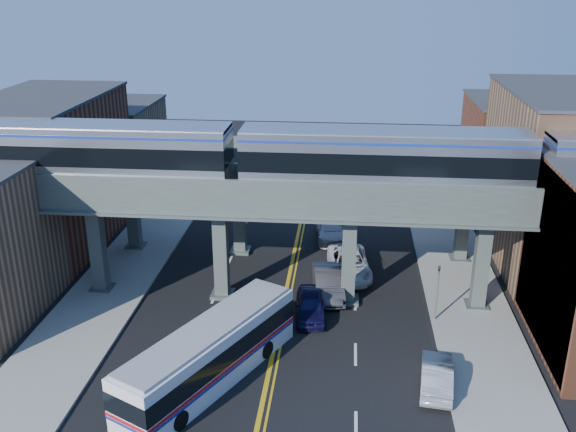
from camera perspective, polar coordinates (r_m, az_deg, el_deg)
name	(u,v)px	position (r m, az deg, el deg)	size (l,w,h in m)	color
ground	(269,371)	(34.46, -1.68, -13.60)	(120.00, 120.00, 0.00)	black
sidewalk_west	(120,276)	(45.44, -14.70, -5.19)	(5.00, 70.00, 0.16)	gray
sidewalk_east	(463,291)	(43.54, 15.29, -6.44)	(5.00, 70.00, 0.16)	gray
building_west_b	(50,172)	(51.38, -20.41, 3.70)	(8.00, 14.00, 11.00)	brown
building_west_c	(112,147)	(63.26, -15.34, 5.91)	(8.00, 10.00, 8.00)	#8D6849
building_east_b	(560,180)	(48.52, 23.02, 3.00)	(8.00, 14.00, 12.00)	#8D6849
building_east_c	(514,152)	(60.95, 19.43, 5.39)	(8.00, 10.00, 9.00)	brown
mural_panel	(548,267)	(37.03, 22.08, -4.24)	(0.10, 9.50, 9.50)	teal
elevated_viaduct_near	(284,203)	(38.63, -0.33, 1.14)	(52.00, 3.60, 7.40)	#45504D
elevated_viaduct_far	(294,170)	(45.26, 0.56, 4.11)	(52.00, 3.60, 7.40)	#45504D
transit_train	(384,158)	(37.62, 8.52, 5.10)	(51.36, 3.22, 3.76)	black
stop_sign	(281,313)	(36.03, -0.64, -8.64)	(0.76, 0.09, 2.63)	slate
traffic_signal	(438,287)	(38.66, 13.15, -6.15)	(0.15, 0.18, 4.10)	slate
transit_bus	(210,354)	(33.15, -6.93, -12.12)	(7.60, 11.49, 2.99)	white
car_lane_a	(311,305)	(38.96, 2.03, -7.92)	(1.78, 4.43, 1.51)	#12103E
car_lane_b	(328,283)	(41.46, 3.60, -5.95)	(1.76, 5.06, 1.67)	#323234
car_lane_c	(349,263)	(44.30, 5.46, -4.21)	(2.67, 5.79, 1.61)	white
car_lane_d	(331,229)	(50.12, 3.80, -1.16)	(2.14, 5.26, 1.53)	silver
car_parked_curb	(437,375)	(33.72, 13.09, -13.60)	(1.52, 4.35, 1.43)	#98999C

